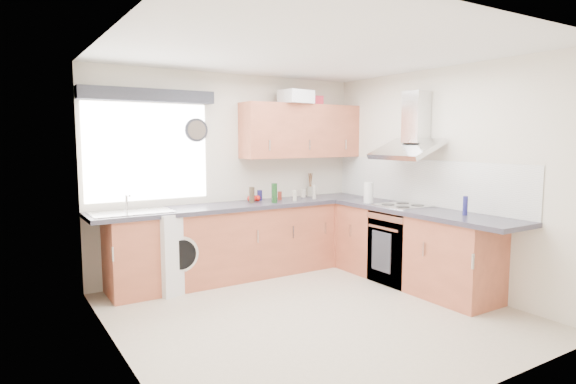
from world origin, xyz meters
TOP-DOWN VIEW (x-y plane):
  - ground_plane at (0.00, 0.00)m, footprint 3.60×3.60m
  - ceiling at (0.00, 0.00)m, footprint 3.60×3.60m
  - wall_back at (0.00, 1.80)m, footprint 3.60×0.02m
  - wall_front at (0.00, -1.80)m, footprint 3.60×0.02m
  - wall_left at (-1.80, 0.00)m, footprint 0.02×3.60m
  - wall_right at (1.80, 0.00)m, footprint 0.02×3.60m
  - window at (-1.05, 1.79)m, footprint 1.40×0.02m
  - window_blind at (-1.05, 1.70)m, footprint 1.50×0.18m
  - splashback at (1.79, 0.30)m, footprint 0.01×3.00m
  - base_cab_back at (-0.10, 1.51)m, footprint 3.00×0.58m
  - base_cab_corner at (1.50, 1.50)m, footprint 0.60×0.60m
  - base_cab_right at (1.51, 0.15)m, footprint 0.58×2.10m
  - worktop_back at (0.00, 1.50)m, footprint 3.60×0.62m
  - worktop_right at (1.50, 0.00)m, footprint 0.62×2.42m
  - sink at (-1.33, 1.50)m, footprint 0.84×0.46m
  - oven at (1.50, 0.30)m, footprint 0.56×0.58m
  - hob_plate at (1.50, 0.30)m, footprint 0.52×0.52m
  - extractor_hood at (1.60, 0.30)m, footprint 0.52×0.78m
  - upper_cabinets at (0.95, 1.62)m, footprint 1.70×0.35m
  - washing_machine at (-0.89, 1.52)m, footprint 0.76×0.75m
  - wall_clock at (-0.46, 1.76)m, footprint 0.28×0.04m
  - casserole at (0.80, 1.52)m, footprint 0.44×0.35m
  - storage_box at (1.13, 1.67)m, footprint 0.28×0.24m
  - utensil_pot at (1.15, 1.70)m, footprint 0.11×0.11m
  - kitchen_roll at (1.35, 0.73)m, footprint 0.14×0.14m
  - tomato_cluster at (0.24, 1.65)m, footprint 0.19×0.19m
  - jar_0 at (0.34, 1.69)m, footprint 0.06×0.06m
  - jar_1 at (0.37, 1.36)m, footprint 0.07×0.07m
  - jar_2 at (0.57, 1.55)m, footprint 0.05×0.05m
  - jar_3 at (1.01, 1.40)m, footprint 0.05×0.05m
  - jar_4 at (0.99, 1.64)m, footprint 0.07×0.07m
  - jar_5 at (0.13, 1.49)m, footprint 0.07×0.07m
  - jar_6 at (0.68, 1.37)m, footprint 0.05×0.05m
  - bottle_0 at (1.56, -0.52)m, footprint 0.05×0.05m

SIDE VIEW (x-z plane):
  - ground_plane at x=0.00m, z-range 0.00..0.00m
  - oven at x=1.50m, z-range 0.00..0.85m
  - base_cab_back at x=-0.10m, z-range 0.00..0.86m
  - base_cab_corner at x=1.50m, z-range 0.00..0.86m
  - base_cab_right at x=1.51m, z-range 0.00..0.86m
  - washing_machine at x=-0.89m, z-range 0.00..0.90m
  - worktop_back at x=0.00m, z-range 0.86..0.91m
  - worktop_right at x=1.50m, z-range 0.86..0.91m
  - hob_plate at x=1.50m, z-range 0.91..0.92m
  - tomato_cluster at x=0.24m, z-range 0.91..0.98m
  - sink at x=-1.33m, z-range 0.90..1.00m
  - jar_4 at x=0.99m, z-range 0.91..1.01m
  - jar_2 at x=0.57m, z-range 0.91..1.02m
  - jar_0 at x=0.34m, z-range 0.91..1.04m
  - utensil_pot at x=1.15m, z-range 0.91..1.04m
  - jar_6 at x=0.68m, z-range 0.91..1.05m
  - jar_3 at x=1.01m, z-range 0.91..1.10m
  - jar_5 at x=0.13m, z-range 0.91..1.11m
  - bottle_0 at x=1.56m, z-range 0.91..1.11m
  - jar_1 at x=0.37m, z-range 0.91..1.15m
  - kitchen_roll at x=1.35m, z-range 0.91..1.17m
  - splashback at x=1.79m, z-range 0.91..1.45m
  - wall_back at x=0.00m, z-range 0.00..2.50m
  - wall_front at x=0.00m, z-range 0.00..2.50m
  - wall_left at x=-1.80m, z-range 0.00..2.50m
  - wall_right at x=1.80m, z-range 0.00..2.50m
  - window at x=-1.05m, z-range 1.00..2.10m
  - extractor_hood at x=1.60m, z-range 1.44..2.10m
  - upper_cabinets at x=0.95m, z-range 1.45..2.15m
  - wall_clock at x=-0.46m, z-range 1.66..1.94m
  - window_blind at x=-1.05m, z-range 2.11..2.25m
  - storage_box at x=1.13m, z-range 2.15..2.27m
  - casserole at x=0.80m, z-range 2.15..2.32m
  - ceiling at x=0.00m, z-range 2.49..2.51m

